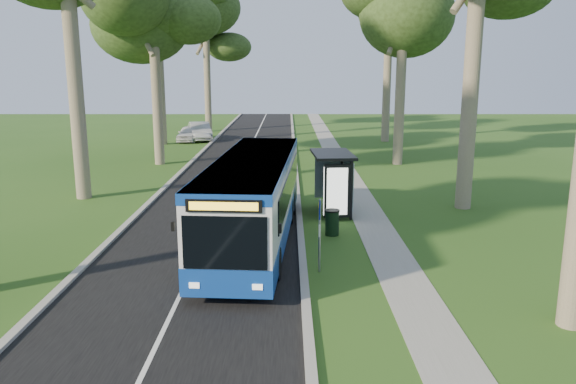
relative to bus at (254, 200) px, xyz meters
name	(u,v)px	position (x,y,z in m)	size (l,w,h in m)	color
ground	(302,249)	(1.70, -0.71, -1.62)	(120.00, 120.00, 0.00)	#2B5219
road	(231,189)	(-1.80, 9.29, -1.61)	(7.00, 100.00, 0.02)	black
kerb_east	(297,188)	(1.70, 9.29, -1.56)	(0.25, 100.00, 0.12)	#9E9B93
kerb_west	(164,188)	(-5.30, 9.29, -1.56)	(0.25, 100.00, 0.12)	#9E9B93
centre_line	(231,189)	(-1.80, 9.29, -1.60)	(0.12, 100.00, 0.01)	white
footpath	(354,189)	(4.70, 9.29, -1.61)	(1.50, 100.00, 0.02)	gray
bus	(254,200)	(0.00, 0.00, 0.00)	(3.27, 11.94, 3.13)	white
bus_stop_sign	(320,226)	(2.20, -2.95, -0.15)	(0.10, 0.33, 2.33)	gray
bus_shelter	(336,172)	(3.29, 4.04, 0.25)	(1.86, 3.19, 2.65)	black
litter_bin	(332,222)	(2.90, 1.00, -1.12)	(0.56, 0.56, 0.99)	black
car_white	(189,134)	(-7.44, 29.27, -0.94)	(1.60, 3.97, 1.35)	white
car_silver	(200,131)	(-6.58, 30.03, -0.83)	(1.68, 4.80, 1.58)	#B1B5B9
tree_west_c	(152,5)	(-7.30, 17.29, 8.51)	(5.20, 5.20, 13.65)	#7A6B56
tree_west_e	(206,21)	(-6.80, 37.29, 9.12)	(5.20, 5.20, 14.49)	#7A6B56
tree_east_c	(404,3)	(8.50, 17.29, 8.60)	(5.20, 5.20, 13.78)	#7A6B56
tree_east_d	(390,5)	(9.70, 29.29, 9.75)	(5.20, 5.20, 15.35)	#7A6B56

